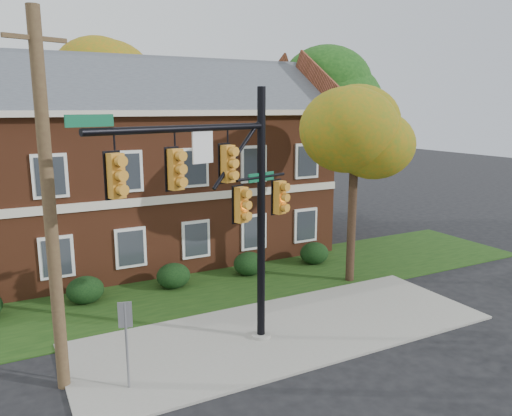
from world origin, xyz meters
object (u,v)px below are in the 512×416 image
apartment_building (136,157)px  tree_far_rear (122,83)px  traffic_signal (227,194)px  sign_post (126,331)px  hedge_far_right (314,253)px  hedge_left (85,290)px  tree_near_right (362,124)px  utility_pole (49,207)px  tree_right_rear (319,94)px  hedge_right (249,264)px  hedge_center (173,276)px

apartment_building → tree_far_rear: size_ratio=1.63×
traffic_signal → sign_post: (-3.14, -0.54, -3.26)m
hedge_far_right → apartment_building: bearing=143.1°
hedge_left → tree_near_right: tree_near_right is taller
traffic_signal → sign_post: traffic_signal is taller
apartment_building → utility_pole: 12.12m
tree_right_rear → utility_pole: tree_right_rear is taller
tree_right_rear → utility_pole: bearing=-143.9°
tree_far_rear → hedge_right: bearing=-80.6°
tree_right_rear → tree_far_rear: bearing=145.0°
utility_pole → tree_near_right: bearing=-5.7°
hedge_left → sign_post: size_ratio=0.57×
tree_right_rear → apartment_building: bearing=-175.7°
hedge_center → tree_far_rear: 15.57m
hedge_left → utility_pole: utility_pole is taller
tree_far_rear → sign_post: 21.65m
hedge_far_right → tree_far_rear: size_ratio=0.12×
hedge_left → sign_post: bearing=-90.0°
hedge_left → sign_post: (-0.00, -6.76, 1.15)m
apartment_building → tree_right_rear: tree_right_rear is taller
hedge_center → hedge_right: bearing=0.0°
apartment_building → hedge_center: (0.00, -5.25, -4.46)m
hedge_center → tree_far_rear: tree_far_rear is taller
utility_pole → tree_far_rear: bearing=52.2°
hedge_right → hedge_far_right: bearing=0.0°
hedge_far_right → tree_near_right: tree_near_right is taller
hedge_far_right → utility_pole: 14.02m
hedge_center → utility_pole: 8.81m
apartment_building → tree_right_rear: 11.77m
hedge_left → tree_far_rear: size_ratio=0.12×
hedge_right → tree_far_rear: tree_far_rear is taller
apartment_building → tree_near_right: size_ratio=2.19×
utility_pole → apartment_building: bearing=46.4°
hedge_far_right → tree_far_rear: 16.51m
hedge_left → tree_far_rear: (4.84, 13.09, 8.32)m
hedge_right → traffic_signal: traffic_signal is taller
traffic_signal → tree_right_rear: bearing=28.4°
utility_pole → hedge_left: bearing=56.2°
tree_right_rear → hedge_far_right: bearing=-125.2°
apartment_building → tree_near_right: apartment_building is taller
hedge_center → utility_pole: (-5.00, -5.78, 4.39)m
apartment_building → hedge_far_right: bearing=-36.9°
hedge_far_right → tree_right_rear: tree_right_rear is taller
apartment_building → traffic_signal: bearing=-91.8°
hedge_right → tree_right_rear: bearing=38.0°
hedge_left → hedge_center: bearing=0.0°
tree_far_rear → traffic_signal: size_ratio=1.45×
hedge_center → hedge_right: same height
apartment_building → sign_post: 12.94m
hedge_center → utility_pole: size_ratio=0.14×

